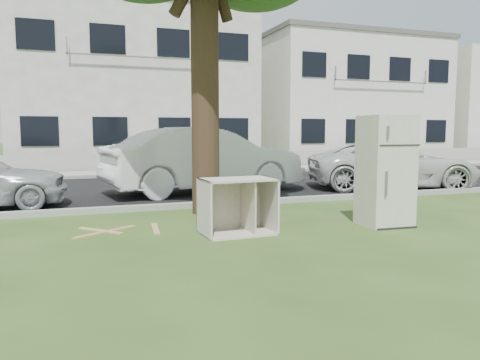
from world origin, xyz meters
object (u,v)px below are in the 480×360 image
object	(u,v)px
fridge	(385,171)
car_center	(204,160)
cabinet	(237,206)
car_right	(393,165)

from	to	relation	value
fridge	car_center	size ratio (longest dim) A/B	0.36
fridge	cabinet	size ratio (longest dim) A/B	1.66
fridge	car_center	world-z (taller)	fridge
fridge	cabinet	distance (m)	2.65
cabinet	car_center	bearing A→B (deg)	77.94
car_center	car_right	size ratio (longest dim) A/B	1.11
car_right	cabinet	bearing A→B (deg)	141.70
cabinet	car_right	size ratio (longest dim) A/B	0.24
cabinet	car_center	distance (m)	5.07
fridge	car_right	size ratio (longest dim) A/B	0.40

